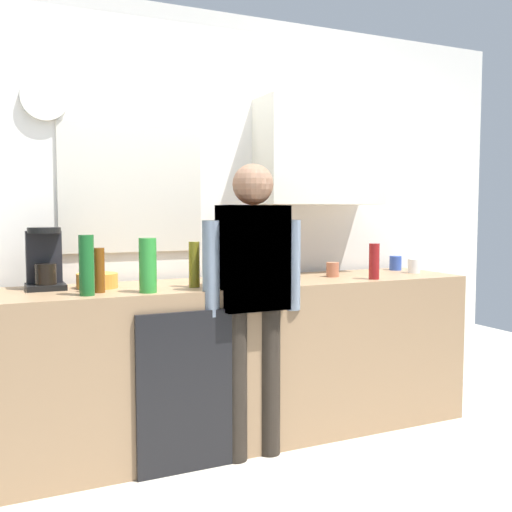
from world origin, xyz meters
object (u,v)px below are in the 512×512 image
object	(u,v)px
cup_blue_mug	(395,263)
person_guest	(253,286)
bottle_clear_soda	(148,265)
bottle_green_wine	(87,265)
storage_canister	(256,264)
cup_white_mug	(414,266)
person_at_sink	(253,286)
coffee_maker	(44,262)
bottle_amber_beer	(99,270)
bottle_red_vinegar	(374,261)
mixing_bowl	(97,281)
cup_terracotta_mug	(333,270)
bottle_dark_sauce	(230,268)
bottle_olive_oil	(194,264)

from	to	relation	value
cup_blue_mug	person_guest	size ratio (longest dim) A/B	0.06
bottle_clear_soda	bottle_green_wine	bearing A→B (deg)	175.85
bottle_clear_soda	storage_canister	distance (m)	0.89
cup_white_mug	person_guest	size ratio (longest dim) A/B	0.06
bottle_green_wine	person_at_sink	xyz separation A→B (m)	(0.85, -0.10, -0.13)
coffee_maker	person_at_sink	size ratio (longest dim) A/B	0.21
bottle_green_wine	bottle_amber_beer	bearing A→B (deg)	48.71
person_at_sink	person_guest	world-z (taller)	same
bottle_red_vinegar	bottle_amber_beer	distance (m)	1.64
bottle_amber_beer	person_at_sink	bearing A→B (deg)	-13.41
mixing_bowl	cup_terracotta_mug	bearing A→B (deg)	-2.98
person_at_sink	bottle_dark_sauce	bearing A→B (deg)	96.45
person_at_sink	storage_canister	bearing A→B (deg)	63.81
storage_canister	person_guest	xyz separation A→B (m)	(-0.24, -0.48, -0.07)
coffee_maker	bottle_clear_soda	bearing A→B (deg)	-38.48
bottle_dark_sauce	cup_terracotta_mug	size ratio (longest dim) A/B	1.96
bottle_clear_soda	cup_terracotta_mug	world-z (taller)	bottle_clear_soda
bottle_clear_soda	mixing_bowl	bearing A→B (deg)	124.80
bottle_clear_soda	cup_blue_mug	xyz separation A→B (m)	(1.88, 0.40, -0.09)
cup_white_mug	cup_blue_mug	distance (m)	0.21
coffee_maker	cup_blue_mug	xyz separation A→B (m)	(2.35, 0.03, -0.10)
bottle_green_wine	person_guest	xyz separation A→B (m)	(0.85, -0.10, -0.13)
cup_blue_mug	bottle_clear_soda	bearing A→B (deg)	-167.99
storage_canister	mixing_bowl	bearing A→B (deg)	-173.97
bottle_green_wine	cup_terracotta_mug	bearing A→B (deg)	7.28
coffee_maker	bottle_clear_soda	distance (m)	0.59
bottle_red_vinegar	cup_blue_mug	distance (m)	0.62
bottle_olive_oil	bottle_green_wine	world-z (taller)	bottle_green_wine
bottle_amber_beer	bottle_green_wine	bearing A→B (deg)	-131.29
bottle_amber_beer	storage_canister	world-z (taller)	bottle_amber_beer
cup_blue_mug	bottle_amber_beer	bearing A→B (deg)	-172.02
bottle_green_wine	mixing_bowl	distance (m)	0.31
bottle_amber_beer	cup_white_mug	world-z (taller)	bottle_amber_beer
bottle_amber_beer	cup_blue_mug	xyz separation A→B (m)	(2.11, 0.30, -0.07)
bottle_green_wine	cup_terracotta_mug	distance (m)	1.56
bottle_dark_sauce	storage_canister	bearing A→B (deg)	40.18
coffee_maker	bottle_olive_oil	bearing A→B (deg)	-19.56
bottle_olive_oil	cup_blue_mug	xyz separation A→B (m)	(1.60, 0.30, -0.07)
bottle_dark_sauce	cup_blue_mug	distance (m)	1.37
bottle_red_vinegar	mixing_bowl	bearing A→B (deg)	169.66
bottle_clear_soda	cup_terracotta_mug	bearing A→B (deg)	9.98
bottle_amber_beer	coffee_maker	bearing A→B (deg)	131.85
coffee_maker	storage_canister	world-z (taller)	coffee_maker
bottle_dark_sauce	cup_blue_mug	size ratio (longest dim) A/B	1.80
bottle_green_wine	bottle_dark_sauce	bearing A→B (deg)	10.42
bottle_amber_beer	cup_white_mug	bearing A→B (deg)	2.37
bottle_amber_beer	cup_terracotta_mug	size ratio (longest dim) A/B	2.50
bottle_dark_sauce	mixing_bowl	xyz separation A→B (m)	(-0.73, 0.12, -0.05)
person_at_sink	bottle_red_vinegar	bearing A→B (deg)	5.94
bottle_green_wine	person_at_sink	size ratio (longest dim) A/B	0.19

